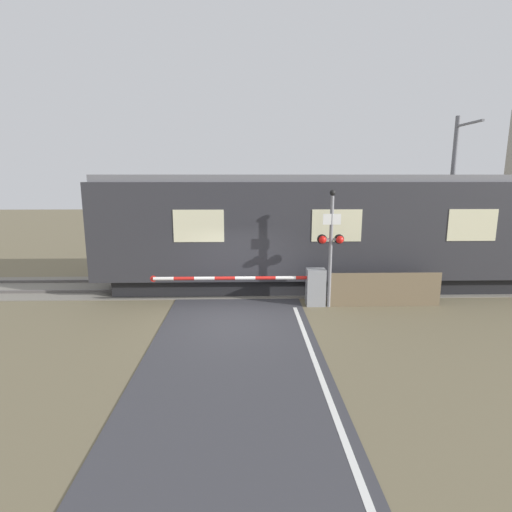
{
  "coord_description": "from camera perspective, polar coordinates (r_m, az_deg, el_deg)",
  "views": [
    {
      "loc": [
        0.29,
        -11.09,
        4.13
      ],
      "look_at": [
        0.63,
        1.9,
        1.52
      ],
      "focal_mm": 28.0,
      "sensor_mm": 36.0,
      "label": 1
    }
  ],
  "objects": [
    {
      "name": "ground_plane",
      "position": [
        11.84,
        -2.84,
        -9.09
      ],
      "size": [
        80.0,
        80.0,
        0.0
      ],
      "primitive_type": "plane",
      "color": "#6B6047"
    },
    {
      "name": "track_bed",
      "position": [
        15.21,
        -2.53,
        -4.33
      ],
      "size": [
        36.0,
        3.2,
        0.13
      ],
      "color": "slate",
      "rests_on": "ground_plane"
    },
    {
      "name": "train",
      "position": [
        15.08,
        10.11,
        3.57
      ],
      "size": [
        16.62,
        3.1,
        4.18
      ],
      "color": "black",
      "rests_on": "ground_plane"
    },
    {
      "name": "crossing_barrier",
      "position": [
        12.99,
        6.63,
        -4.22
      ],
      "size": [
        5.61,
        0.44,
        1.21
      ],
      "color": "gray",
      "rests_on": "ground_plane"
    },
    {
      "name": "signal_post",
      "position": [
        12.66,
        10.65,
        2.01
      ],
      "size": [
        0.84,
        0.26,
        3.72
      ],
      "color": "gray",
      "rests_on": "ground_plane"
    },
    {
      "name": "catenary_pole",
      "position": [
        18.83,
        26.16,
        8.02
      ],
      "size": [
        0.2,
        1.9,
        6.53
      ],
      "color": "slate",
      "rests_on": "ground_plane"
    },
    {
      "name": "roadside_fence",
      "position": [
        13.51,
        17.89,
        -4.59
      ],
      "size": [
        3.63,
        0.06,
        1.1
      ],
      "color": "#726047",
      "rests_on": "ground_plane"
    }
  ]
}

